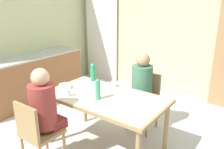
{
  "coord_description": "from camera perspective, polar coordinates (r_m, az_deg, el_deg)",
  "views": [
    {
      "loc": [
        1.92,
        -2.15,
        1.93
      ],
      "look_at": [
        0.28,
        0.11,
        1.01
      ],
      "focal_mm": 36.63,
      "sensor_mm": 36.0,
      "label": 1
    }
  ],
  "objects": [
    {
      "name": "cutlery_knife_near",
      "position": [
        2.71,
        -4.16,
        -7.35
      ],
      "size": [
        0.15,
        0.03,
        0.0
      ],
      "primitive_type": "cube",
      "rotation": [
        0.0,
        0.0,
        0.11
      ],
      "color": "silver",
      "rests_on": "dining_table"
    },
    {
      "name": "water_bottle_green_far",
      "position": [
        3.43,
        -4.79,
        0.58
      ],
      "size": [
        0.08,
        0.08,
        0.28
      ],
      "color": "#1E8151",
      "rests_on": "dining_table"
    },
    {
      "name": "dinner_plate_near_left",
      "position": [
        3.31,
        -3.92,
        -2.37
      ],
      "size": [
        0.21,
        0.21,
        0.01
      ],
      "primitive_type": "cylinder",
      "color": "white",
      "rests_on": "dining_table"
    },
    {
      "name": "drinking_glass_by_near_diner",
      "position": [
        2.96,
        -10.9,
        -4.46
      ],
      "size": [
        0.06,
        0.06,
        0.09
      ],
      "primitive_type": "cylinder",
      "color": "silver",
      "rests_on": "dining_table"
    },
    {
      "name": "water_bottle_green_near",
      "position": [
        2.79,
        -3.56,
        -3.68
      ],
      "size": [
        0.07,
        0.07,
        0.28
      ],
      "color": "#35906C",
      "rests_on": "dining_table"
    },
    {
      "name": "cutlery_knife_far",
      "position": [
        2.89,
        -8.42,
        -5.84
      ],
      "size": [
        0.12,
        0.12,
        0.0
      ],
      "primitive_type": "cube",
      "rotation": [
        0.0,
        0.0,
        5.49
      ],
      "color": "silver",
      "rests_on": "dining_table"
    },
    {
      "name": "wall_back",
      "position": [
        4.89,
        12.83,
        11.79
      ],
      "size": [
        4.54,
        0.1,
        2.83
      ],
      "primitive_type": "cube",
      "color": "#B4B786",
      "rests_on": "ground_plane"
    },
    {
      "name": "person_near_diner",
      "position": [
        2.74,
        -16.62,
        -7.26
      ],
      "size": [
        0.3,
        0.37,
        0.77
      ],
      "color": "maroon",
      "rests_on": "ground_plane"
    },
    {
      "name": "cutlery_fork_near",
      "position": [
        3.06,
        2.56,
        -4.23
      ],
      "size": [
        0.03,
        0.15,
        0.0
      ],
      "primitive_type": "cube",
      "rotation": [
        0.0,
        0.0,
        4.61
      ],
      "color": "silver",
      "rests_on": "dining_table"
    },
    {
      "name": "ground_plane",
      "position": [
        3.47,
        -5.09,
        -15.61
      ],
      "size": [
        6.04,
        6.04,
        0.0
      ],
      "primitive_type": "plane",
      "color": "#B9B4B7"
    },
    {
      "name": "curtain_panel",
      "position": [
        5.64,
        -2.67,
        10.69
      ],
      "size": [
        0.9,
        0.03,
        2.38
      ],
      "primitive_type": "cube",
      "color": "white",
      "rests_on": "ground_plane"
    },
    {
      "name": "wall_left",
      "position": [
        4.94,
        -20.7,
        11.15
      ],
      "size": [
        0.1,
        3.48,
        2.83
      ],
      "primitive_type": "cube",
      "color": "#B4BA8B",
      "rests_on": "ground_plane"
    },
    {
      "name": "drinking_glass_by_far_diner",
      "position": [
        3.21,
        0.53,
        -2.18
      ],
      "size": [
        0.06,
        0.06,
        0.1
      ],
      "primitive_type": "cylinder",
      "color": "silver",
      "rests_on": "dining_table"
    },
    {
      "name": "dinner_plate_far_center",
      "position": [
        2.45,
        6.2,
        -10.26
      ],
      "size": [
        0.2,
        0.2,
        0.01
      ],
      "primitive_type": "cylinder",
      "color": "white",
      "rests_on": "dining_table"
    },
    {
      "name": "dining_table",
      "position": [
        2.95,
        -1.72,
        -6.7
      ],
      "size": [
        1.54,
        0.87,
        0.76
      ],
      "color": "#977648",
      "rests_on": "ground_plane"
    },
    {
      "name": "kitchen_counter",
      "position": [
        4.77,
        -19.12,
        -0.84
      ],
      "size": [
        0.61,
        2.15,
        0.91
      ],
      "color": "brown",
      "rests_on": "ground_plane"
    },
    {
      "name": "chair_far_diner",
      "position": [
        3.55,
        8.24,
        -5.69
      ],
      "size": [
        0.4,
        0.4,
        0.87
      ],
      "rotation": [
        0.0,
        0.0,
        3.14
      ],
      "color": "#977648",
      "rests_on": "ground_plane"
    },
    {
      "name": "dinner_plate_near_right",
      "position": [
        2.87,
        5.93,
        -5.81
      ],
      "size": [
        0.19,
        0.19,
        0.01
      ],
      "primitive_type": "cylinder",
      "color": "white",
      "rests_on": "dining_table"
    },
    {
      "name": "serving_bowl_center",
      "position": [
        3.23,
        -11.62,
        -2.88
      ],
      "size": [
        0.17,
        0.17,
        0.05
      ],
      "primitive_type": "cylinder",
      "color": "#E6EAC8",
      "rests_on": "dining_table"
    },
    {
      "name": "person_far_diner",
      "position": [
        3.33,
        7.36,
        -2.02
      ],
      "size": [
        0.3,
        0.37,
        0.77
      ],
      "rotation": [
        0.0,
        0.0,
        3.14
      ],
      "color": "#3E5C46",
      "rests_on": "ground_plane"
    },
    {
      "name": "cutlery_fork_far",
      "position": [
        2.59,
        9.71,
        -8.84
      ],
      "size": [
        0.11,
        0.12,
        0.0
      ],
      "primitive_type": "cube",
      "rotation": [
        0.0,
        0.0,
        0.83
      ],
      "color": "silver",
      "rests_on": "dining_table"
    },
    {
      "name": "chair_near_diner",
      "position": [
        2.81,
        -18.32,
        -13.41
      ],
      "size": [
        0.4,
        0.4,
        0.87
      ],
      "color": "#977648",
      "rests_on": "ground_plane"
    }
  ]
}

